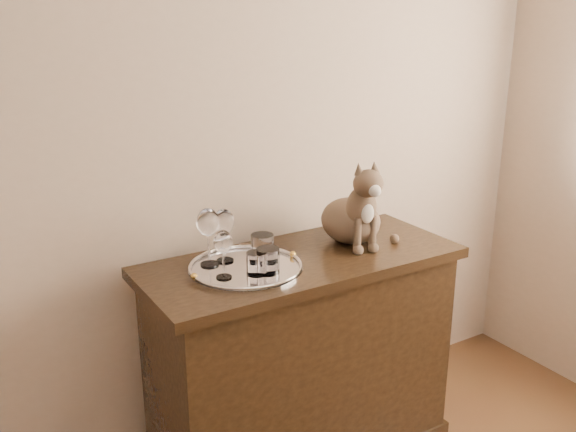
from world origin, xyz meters
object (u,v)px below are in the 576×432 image
Objects in this scene: wine_glass_a at (209,237)px; tumbler_c at (262,247)px; wine_glass_b at (224,235)px; wine_glass_c at (223,254)px; tumbler_b at (257,263)px; tray at (246,269)px; cat at (351,199)px; sideboard at (301,359)px; tumbler_a at (268,261)px.

wine_glass_a reaches higher than tumbler_c.
wine_glass_a reaches higher than wine_glass_b.
wine_glass_c is 2.13× the size of tumbler_b.
tray is 0.14m from wine_glass_b.
wine_glass_c is (-0.10, -0.04, 0.09)m from tray.
cat is at bearing 4.96° from tray.
sideboard is 15.12× the size of tumbler_b.
tumbler_b is 0.23× the size of cat.
tumbler_c is 0.41m from cat.
tumbler_a is at bearing -16.18° from wine_glass_c.
wine_glass_a reaches higher than tumbler_b.
wine_glass_b is 2.18× the size of tumbler_a.
tumbler_b is at bearing -156.76° from cat.
cat is at bearing 10.18° from sideboard.
cat is (0.44, 0.12, 0.12)m from tumbler_a.
tumbler_a is at bearing -50.47° from wine_glass_a.
wine_glass_b reaches higher than tumbler_a.
wine_glass_b is 0.18m from tumbler_b.
sideboard is 12.86× the size of tumbler_c.
wine_glass_b is 0.57× the size of cat.
tumbler_a is 1.13× the size of tumbler_b.
tumbler_b is (-0.04, 0.01, -0.00)m from tumbler_a.
wine_glass_c is at bearing 163.03° from tumbler_b.
wine_glass_b is at bearing 4.27° from wine_glass_a.
tumbler_a is at bearing -66.12° from wine_glass_b.
tray is 1.16× the size of cat.
tumbler_c is (0.08, 0.11, 0.01)m from tumbler_b.
tumbler_a is at bearing -154.45° from cat.
cat is at bearing -5.66° from wine_glass_b.
wine_glass_a is 0.59m from cat.
wine_glass_a is at bearing 122.29° from tumbler_b.
tumbler_b is at bearing -16.97° from wine_glass_c.
wine_glass_b is 1.15× the size of wine_glass_c.
tray is 0.14m from wine_glass_c.
cat reaches higher than wine_glass_b.
tray is at bearing -165.17° from cat.
sideboard is 5.75× the size of wine_glass_a.
cat reaches higher than tumbler_a.
wine_glass_b is at bearing 113.88° from tumbler_a.
cat is (0.59, 0.08, 0.08)m from wine_glass_c.
wine_glass_a is at bearing 164.99° from tumbler_c.
wine_glass_c reaches higher than tumbler_b.
tumbler_b is at bearing -163.23° from sideboard.
tray is 2.05× the size of wine_glass_b.
tumbler_a is (0.15, -0.04, -0.04)m from wine_glass_c.
cat is (0.40, 0.00, 0.12)m from tumbler_c.
tumbler_a reaches higher than sideboard.
tumbler_b is at bearing -57.71° from wine_glass_a.
sideboard is at bearing -15.57° from wine_glass_a.
tumbler_b is at bearing 166.02° from tumbler_a.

